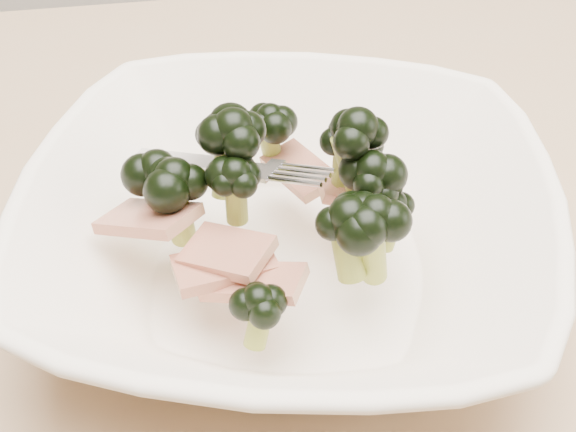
% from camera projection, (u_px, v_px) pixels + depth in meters
% --- Properties ---
extents(dining_table, '(1.20, 0.80, 0.75)m').
position_uv_depth(dining_table, '(359.00, 344.00, 0.59)').
color(dining_table, tan).
rests_on(dining_table, ground).
extents(broccoli_dish, '(0.38, 0.38, 0.12)m').
position_uv_depth(broccoli_dish, '(288.00, 226.00, 0.48)').
color(broccoli_dish, white).
rests_on(broccoli_dish, dining_table).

